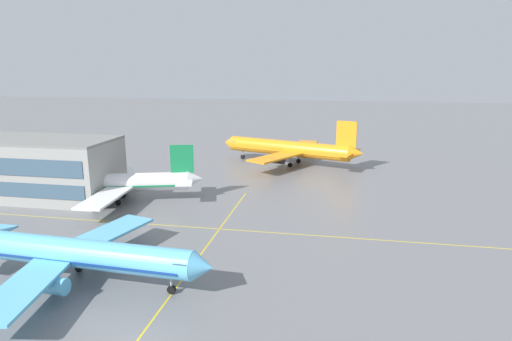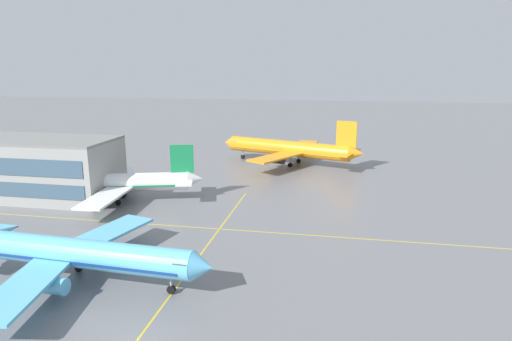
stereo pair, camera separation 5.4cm
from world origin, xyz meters
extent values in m
cylinder|color=#5BB7E5|center=(-11.79, 11.93, 3.72)|extent=(29.16, 4.94, 3.45)
cone|color=#5BB7E5|center=(3.88, 11.12, 3.72)|extent=(2.53, 3.49, 3.38)
cube|color=#5BB7E5|center=(-13.10, 4.27, 3.17)|extent=(6.80, 14.18, 0.36)
cube|color=#5BB7E5|center=(-12.30, 19.67, 3.17)|extent=(8.07, 14.36, 0.36)
cylinder|color=#5BB7E5|center=(-11.86, 7.21, 2.00)|extent=(3.18, 2.06, 1.90)
cylinder|color=#5BB7E5|center=(-11.37, 16.63, 2.00)|extent=(3.18, 2.06, 1.90)
cube|color=#385166|center=(1.79, 11.22, 4.22)|extent=(1.79, 3.25, 0.63)
cube|color=navy|center=(-11.79, 11.93, 3.29)|extent=(26.85, 4.85, 0.33)
cylinder|color=#99999E|center=(-0.02, 11.32, 1.50)|extent=(0.25, 0.25, 1.50)
cylinder|color=black|center=(-0.02, 11.32, 0.50)|extent=(1.02, 0.46, 1.00)
cylinder|color=#99999E|center=(-13.73, 9.67, 1.50)|extent=(0.25, 0.25, 1.50)
cylinder|color=black|center=(-13.73, 9.67, 0.50)|extent=(1.02, 0.46, 1.00)
cylinder|color=#99999E|center=(-13.48, 14.38, 1.50)|extent=(0.25, 0.25, 1.50)
cylinder|color=black|center=(-13.48, 14.38, 0.50)|extent=(1.02, 0.46, 1.00)
cylinder|color=white|center=(-24.08, 41.98, 3.74)|extent=(28.99, 11.35, 3.46)
cone|color=white|center=(-39.24, 37.64, 3.74)|extent=(3.21, 3.91, 3.39)
cone|color=white|center=(-8.66, 46.39, 4.10)|extent=(3.71, 3.97, 3.29)
cube|color=#197F47|center=(-10.94, 45.74, 8.02)|extent=(4.30, 1.52, 5.47)
cube|color=white|center=(-11.25, 48.49, 4.10)|extent=(4.11, 5.36, 0.22)
cube|color=white|center=(-9.75, 43.23, 4.10)|extent=(4.11, 5.36, 0.22)
cube|color=white|center=(-25.34, 49.68, 3.19)|extent=(10.60, 14.30, 0.36)
cube|color=white|center=(-21.08, 34.78, 3.19)|extent=(5.67, 13.97, 0.36)
cylinder|color=#2D9956|center=(-25.56, 46.49, 2.01)|extent=(3.51, 2.69, 1.91)
cylinder|color=#2D9956|center=(-22.96, 37.37, 2.01)|extent=(3.51, 2.69, 1.91)
cube|color=#385166|center=(-37.23, 38.22, 4.24)|extent=(2.45, 3.51, 0.64)
cube|color=#197F47|center=(-24.08, 41.98, 3.30)|extent=(26.76, 10.74, 0.33)
cylinder|color=#99999E|center=(-35.48, 38.72, 1.50)|extent=(0.26, 0.26, 1.50)
cylinder|color=black|center=(-35.48, 38.72, 0.50)|extent=(1.08, 0.67, 1.00)
cylinder|color=#99999E|center=(-22.98, 44.76, 1.50)|extent=(0.26, 0.26, 1.50)
cylinder|color=black|center=(-22.98, 44.76, 0.50)|extent=(1.08, 0.67, 1.00)
cylinder|color=#99999E|center=(-21.68, 40.20, 1.50)|extent=(0.26, 0.26, 1.50)
cylinder|color=black|center=(-21.68, 40.20, 0.50)|extent=(1.08, 0.67, 1.00)
cylinder|color=orange|center=(5.19, 80.60, 4.27)|extent=(32.89, 14.13, 3.96)
cone|color=orange|center=(-11.93, 86.20, 4.27)|extent=(3.78, 4.53, 3.88)
cone|color=orange|center=(22.60, 74.90, 4.69)|extent=(4.34, 4.61, 3.76)
cube|color=orange|center=(20.03, 75.74, 9.16)|extent=(4.87, 1.91, 6.25)
cube|color=orange|center=(21.49, 78.55, 4.69)|extent=(4.85, 6.18, 0.25)
cube|color=orange|center=(19.55, 72.61, 4.69)|extent=(4.85, 6.18, 0.25)
cube|color=orange|center=(8.93, 88.69, 3.64)|extent=(7.05, 16.11, 0.42)
cube|color=orange|center=(3.42, 71.87, 3.64)|extent=(12.52, 16.22, 0.42)
cylinder|color=#333338|center=(6.67, 85.81, 2.29)|extent=(4.04, 3.18, 2.19)
cylinder|color=#333338|center=(3.30, 75.52, 2.29)|extent=(4.04, 3.18, 2.19)
cube|color=#385166|center=(-9.66, 85.46, 4.84)|extent=(2.91, 4.04, 0.73)
cube|color=orange|center=(5.19, 80.60, 3.77)|extent=(30.37, 13.34, 0.37)
cylinder|color=#99999E|center=(-7.68, 84.81, 1.72)|extent=(0.29, 0.29, 1.72)
cylinder|color=black|center=(-7.68, 84.81, 0.57)|extent=(1.23, 0.80, 1.15)
cylinder|color=#99999E|center=(8.01, 82.52, 1.72)|extent=(0.29, 0.29, 1.72)
cylinder|color=black|center=(8.01, 82.52, 0.57)|extent=(1.23, 0.80, 1.15)
cylinder|color=#99999E|center=(6.32, 77.38, 1.72)|extent=(0.29, 0.29, 1.72)
cylinder|color=black|center=(6.32, 77.38, 0.57)|extent=(1.23, 0.80, 1.15)
cube|color=yellow|center=(0.00, 31.86, 0.00)|extent=(145.32, 0.20, 0.01)
cube|color=yellow|center=(0.00, 14.93, 0.00)|extent=(0.20, 74.49, 0.01)
camera|label=1|loc=(17.63, -31.08, 25.17)|focal=30.62mm
camera|label=2|loc=(17.68, -31.07, 25.17)|focal=30.62mm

